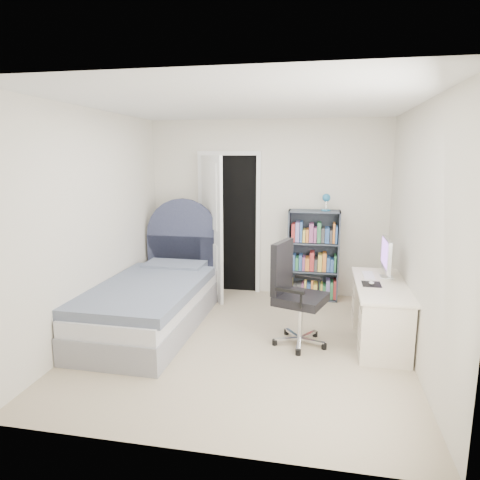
% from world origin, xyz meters
% --- Properties ---
extents(room_shell, '(3.50, 3.70, 2.60)m').
position_xyz_m(room_shell, '(0.00, 0.00, 1.25)').
color(room_shell, tan).
rests_on(room_shell, ground).
extents(door, '(0.92, 0.71, 2.06)m').
position_xyz_m(door, '(-0.67, 1.56, 1.03)').
color(door, black).
rests_on(door, ground).
extents(bed, '(1.13, 2.31, 1.42)m').
position_xyz_m(bed, '(-1.14, 0.30, 0.32)').
color(bed, gray).
rests_on(bed, ground).
extents(nightstand, '(0.37, 0.37, 0.55)m').
position_xyz_m(nightstand, '(-1.17, 1.36, 0.36)').
color(nightstand, tan).
rests_on(nightstand, ground).
extents(floor_lamp, '(0.18, 0.18, 1.27)m').
position_xyz_m(floor_lamp, '(-1.03, 1.54, 0.52)').
color(floor_lamp, silver).
rests_on(floor_lamp, ground).
extents(bookcase, '(0.70, 0.30, 1.49)m').
position_xyz_m(bookcase, '(0.69, 1.63, 0.58)').
color(bookcase, '#3C4552').
rests_on(bookcase, ground).
extents(desk, '(0.53, 1.33, 1.09)m').
position_xyz_m(desk, '(1.44, 0.32, 0.36)').
color(desk, beige).
rests_on(desk, ground).
extents(office_chair, '(0.62, 0.63, 1.11)m').
position_xyz_m(office_chair, '(0.51, 0.10, 0.61)').
color(office_chair, silver).
rests_on(office_chair, ground).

